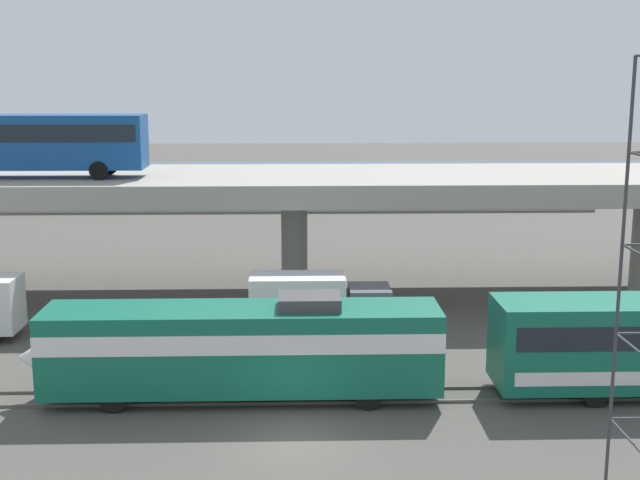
# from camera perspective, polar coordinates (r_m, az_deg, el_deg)

# --- Properties ---
(ground_plane) EXTENTS (260.00, 260.00, 0.00)m
(ground_plane) POSITION_cam_1_polar(r_m,az_deg,el_deg) (30.24, -1.74, -13.40)
(ground_plane) COLOR #4C4944
(rail_strip_near) EXTENTS (110.00, 0.12, 0.12)m
(rail_strip_near) POSITION_cam_1_polar(r_m,az_deg,el_deg) (33.23, -1.74, -10.95)
(rail_strip_near) COLOR #59544C
(rail_strip_near) RESTS_ON ground_plane
(rail_strip_far) EXTENTS (110.00, 0.12, 0.12)m
(rail_strip_far) POSITION_cam_1_polar(r_m,az_deg,el_deg) (34.56, -1.74, -10.06)
(rail_strip_far) COLOR #59544C
(rail_strip_far) RESTS_ON ground_plane
(train_locomotive) EXTENTS (16.44, 3.04, 4.18)m
(train_locomotive) POSITION_cam_1_polar(r_m,az_deg,el_deg) (33.29, -6.60, -7.07)
(train_locomotive) COLOR #14664C
(train_locomotive) RESTS_ON ground_plane
(highway_overpass) EXTENTS (96.00, 10.68, 7.03)m
(highway_overpass) POSITION_cam_1_polar(r_m,az_deg,el_deg) (47.93, -1.77, 3.55)
(highway_overpass) COLOR #9E998E
(highway_overpass) RESTS_ON ground_plane
(transit_bus_on_overpass) EXTENTS (12.00, 2.68, 3.40)m
(transit_bus_on_overpass) POSITION_cam_1_polar(r_m,az_deg,el_deg) (48.41, -18.80, 6.44)
(transit_bus_on_overpass) COLOR #14478C
(transit_bus_on_overpass) RESTS_ON highway_overpass
(service_truck_west) EXTENTS (6.80, 2.46, 3.04)m
(service_truck_west) POSITION_cam_1_polar(r_m,az_deg,el_deg) (41.01, -0.30, -4.30)
(service_truck_west) COLOR #515459
(service_truck_west) RESTS_ON ground_plane
(pier_parking_lot) EXTENTS (56.40, 10.48, 1.61)m
(pier_parking_lot) POSITION_cam_1_polar(r_m,az_deg,el_deg) (83.34, -1.72, 3.02)
(pier_parking_lot) COLOR #9E998E
(pier_parking_lot) RESTS_ON ground_plane
(parked_car_0) EXTENTS (4.56, 1.83, 1.50)m
(parked_car_0) POSITION_cam_1_polar(r_m,az_deg,el_deg) (81.70, 1.62, 3.97)
(parked_car_0) COLOR maroon
(parked_car_0) RESTS_ON pier_parking_lot
(parked_car_1) EXTENTS (4.30, 1.89, 1.50)m
(parked_car_1) POSITION_cam_1_polar(r_m,az_deg,el_deg) (86.32, -16.71, 3.89)
(parked_car_1) COLOR navy
(parked_car_1) RESTS_ON pier_parking_lot
(parked_car_2) EXTENTS (4.48, 1.93, 1.50)m
(parked_car_2) POSITION_cam_1_polar(r_m,az_deg,el_deg) (82.57, 9.79, 3.89)
(parked_car_2) COLOR #515459
(parked_car_2) RESTS_ON pier_parking_lot
(parked_car_3) EXTENTS (4.50, 1.96, 1.50)m
(parked_car_3) POSITION_cam_1_polar(r_m,az_deg,el_deg) (80.98, -3.55, 3.89)
(parked_car_3) COLOR navy
(parked_car_3) RESTS_ON pier_parking_lot
(parked_car_4) EXTENTS (4.41, 1.82, 1.50)m
(parked_car_4) POSITION_cam_1_polar(r_m,az_deg,el_deg) (86.69, -12.77, 4.11)
(parked_car_4) COLOR navy
(parked_car_4) RESTS_ON pier_parking_lot
(harbor_water) EXTENTS (140.00, 36.00, 0.01)m
(harbor_water) POSITION_cam_1_polar(r_m,az_deg,el_deg) (106.25, -1.71, 4.34)
(harbor_water) COLOR #385B7A
(harbor_water) RESTS_ON ground_plane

